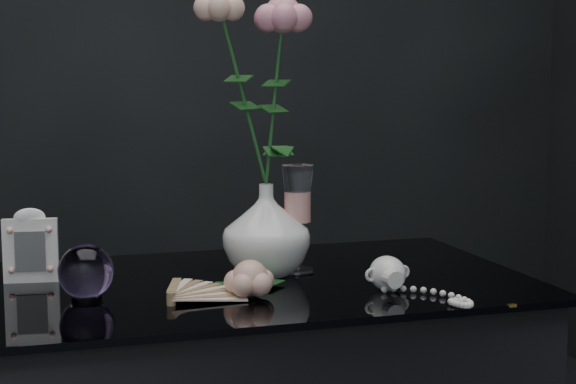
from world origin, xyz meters
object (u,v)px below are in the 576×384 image
object	(u,v)px
paperweight	(86,272)
pearl_jar	(388,272)
picture_frame	(30,245)
vase	(266,230)
loose_rose	(250,279)
wine_glass	(298,219)

from	to	relation	value
paperweight	pearl_jar	distance (m)	0.50
picture_frame	pearl_jar	size ratio (longest dim) A/B	0.61
paperweight	pearl_jar	bearing A→B (deg)	-9.67
picture_frame	paperweight	xyz separation A→B (m)	(0.08, -0.15, -0.02)
vase	paperweight	distance (m)	0.34
vase	loose_rose	size ratio (longest dim) A/B	0.91
wine_glass	loose_rose	xyz separation A→B (m)	(-0.13, -0.16, -0.07)
paperweight	picture_frame	bearing A→B (deg)	119.28
picture_frame	loose_rose	world-z (taller)	picture_frame
wine_glass	loose_rose	distance (m)	0.22
pearl_jar	vase	bearing A→B (deg)	129.76
vase	wine_glass	world-z (taller)	wine_glass
wine_glass	paperweight	world-z (taller)	wine_glass
wine_glass	loose_rose	world-z (taller)	wine_glass
picture_frame	wine_glass	bearing A→B (deg)	1.15
loose_rose	pearl_jar	world-z (taller)	same
wine_glass	paperweight	size ratio (longest dim) A/B	2.21
loose_rose	picture_frame	bearing A→B (deg)	134.34
vase	pearl_jar	size ratio (longest dim) A/B	0.77
wine_glass	pearl_jar	world-z (taller)	wine_glass
picture_frame	pearl_jar	world-z (taller)	picture_frame
loose_rose	paperweight	bearing A→B (deg)	152.03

